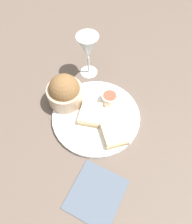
# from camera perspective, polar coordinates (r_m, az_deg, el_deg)

# --- Properties ---
(ground_plane) EXTENTS (4.00, 4.00, 0.00)m
(ground_plane) POSITION_cam_1_polar(r_m,az_deg,el_deg) (0.71, 0.00, -1.44)
(ground_plane) COLOR brown
(dinner_plate) EXTENTS (0.28, 0.28, 0.01)m
(dinner_plate) POSITION_cam_1_polar(r_m,az_deg,el_deg) (0.71, 0.00, -1.15)
(dinner_plate) COLOR white
(dinner_plate) RESTS_ON ground_plane
(salad_bowl) EXTENTS (0.12, 0.12, 0.11)m
(salad_bowl) POSITION_cam_1_polar(r_m,az_deg,el_deg) (0.71, -8.16, 5.31)
(salad_bowl) COLOR tan
(salad_bowl) RESTS_ON dinner_plate
(sauce_ramekin) EXTENTS (0.05, 0.05, 0.03)m
(sauce_ramekin) POSITION_cam_1_polar(r_m,az_deg,el_deg) (0.72, 3.56, 3.67)
(sauce_ramekin) COLOR beige
(sauce_ramekin) RESTS_ON dinner_plate
(cheese_toast_near) EXTENTS (0.10, 0.08, 0.03)m
(cheese_toast_near) POSITION_cam_1_polar(r_m,az_deg,el_deg) (0.66, 4.71, -5.59)
(cheese_toast_near) COLOR #D1B27F
(cheese_toast_near) RESTS_ON dinner_plate
(cheese_toast_far) EXTENTS (0.10, 0.09, 0.03)m
(cheese_toast_far) POSITION_cam_1_polar(r_m,az_deg,el_deg) (0.69, -1.50, -0.66)
(cheese_toast_far) COLOR #D1B27F
(cheese_toast_far) RESTS_ON dinner_plate
(wine_glass) EXTENTS (0.07, 0.07, 0.16)m
(wine_glass) POSITION_cam_1_polar(r_m,az_deg,el_deg) (0.75, -2.14, 16.23)
(wine_glass) COLOR silver
(wine_glass) RESTS_ON ground_plane
(napkin) EXTENTS (0.20, 0.19, 0.01)m
(napkin) POSITION_cam_1_polar(r_m,az_deg,el_deg) (0.62, 0.04, -20.64)
(napkin) COLOR #4C5666
(napkin) RESTS_ON ground_plane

